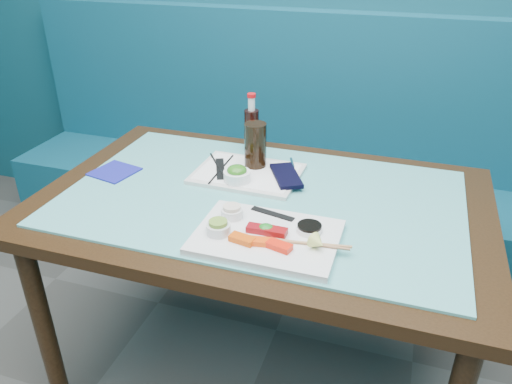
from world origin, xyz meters
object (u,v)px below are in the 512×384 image
(seaweed_bowl, at_px, (237,176))
(cola_bottle_body, at_px, (252,130))
(serving_tray, at_px, (248,174))
(booth_bench, at_px, (313,187))
(sashimi_plate, at_px, (267,237))
(dining_table, at_px, (261,221))
(cola_glass, at_px, (255,145))
(blue_napkin, at_px, (115,172))

(seaweed_bowl, bearing_deg, cola_bottle_body, 99.44)
(seaweed_bowl, bearing_deg, serving_tray, 82.41)
(seaweed_bowl, relative_size, cola_bottle_body, 0.57)
(booth_bench, distance_m, sashimi_plate, 1.15)
(dining_table, height_order, serving_tray, serving_tray)
(dining_table, bearing_deg, booth_bench, 90.00)
(serving_tray, xyz_separation_m, cola_glass, (0.01, 0.05, 0.08))
(booth_bench, distance_m, dining_table, 0.89)
(serving_tray, bearing_deg, cola_glass, 80.90)
(seaweed_bowl, xyz_separation_m, cola_glass, (0.02, 0.13, 0.06))
(booth_bench, bearing_deg, seaweed_bowl, -97.16)
(dining_table, bearing_deg, blue_napkin, 179.56)
(booth_bench, height_order, blue_napkin, booth_bench)
(serving_tray, bearing_deg, sashimi_plate, -62.33)
(sashimi_plate, bearing_deg, cola_bottle_body, 112.09)
(sashimi_plate, bearing_deg, serving_tray, 116.22)
(seaweed_bowl, height_order, blue_napkin, seaweed_bowl)
(cola_bottle_body, bearing_deg, cola_glass, -67.21)
(seaweed_bowl, height_order, cola_glass, cola_glass)
(dining_table, xyz_separation_m, cola_glass, (-0.08, 0.18, 0.18))
(booth_bench, height_order, dining_table, booth_bench)
(dining_table, distance_m, seaweed_bowl, 0.16)
(seaweed_bowl, distance_m, blue_napkin, 0.44)
(serving_tray, height_order, cola_bottle_body, cola_bottle_body)
(booth_bench, bearing_deg, serving_tray, -97.12)
(seaweed_bowl, xyz_separation_m, blue_napkin, (-0.43, -0.05, -0.03))
(booth_bench, relative_size, cola_glass, 19.36)
(dining_table, relative_size, blue_napkin, 10.28)
(dining_table, distance_m, cola_bottle_body, 0.41)
(cola_glass, bearing_deg, cola_bottle_body, 112.79)
(sashimi_plate, relative_size, cola_bottle_body, 2.49)
(sashimi_plate, height_order, cola_glass, cola_glass)
(booth_bench, height_order, cola_bottle_body, booth_bench)
(sashimi_plate, bearing_deg, booth_bench, 94.48)
(sashimi_plate, distance_m, cola_glass, 0.45)
(serving_tray, bearing_deg, dining_table, -53.09)
(sashimi_plate, relative_size, cola_glass, 2.47)
(dining_table, distance_m, sashimi_plate, 0.27)
(booth_bench, xyz_separation_m, dining_table, (0.00, -0.84, 0.29))
(cola_bottle_body, bearing_deg, dining_table, -66.65)
(sashimi_plate, xyz_separation_m, seaweed_bowl, (-0.19, 0.28, 0.02))
(sashimi_plate, relative_size, seaweed_bowl, 4.33)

